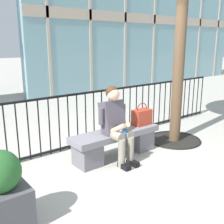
% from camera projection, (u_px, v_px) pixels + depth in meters
% --- Properties ---
extents(ground_plane, '(60.00, 60.00, 0.00)m').
position_uv_depth(ground_plane, '(116.00, 156.00, 4.61)').
color(ground_plane, '#B2ADA3').
extents(stone_bench, '(1.60, 0.44, 0.45)m').
position_uv_depth(stone_bench, '(116.00, 141.00, 4.54)').
color(stone_bench, slate).
rests_on(stone_bench, ground).
extents(seated_person_with_phone, '(0.52, 0.66, 1.21)m').
position_uv_depth(seated_person_with_phone, '(116.00, 122.00, 4.28)').
color(seated_person_with_phone, gray).
rests_on(seated_person_with_phone, ground).
extents(handbag_on_bench, '(0.34, 0.20, 0.40)m').
position_uv_depth(handbag_on_bench, '(142.00, 117.00, 4.80)').
color(handbag_on_bench, '#B23823').
rests_on(handbag_on_bench, stone_bench).
extents(plaza_railing, '(7.08, 0.04, 1.00)m').
position_uv_depth(plaza_railing, '(90.00, 118.00, 5.06)').
color(plaza_railing, black).
rests_on(plaza_railing, ground).
extents(planter, '(0.50, 0.50, 0.85)m').
position_uv_depth(planter, '(2.00, 193.00, 2.75)').
color(planter, '#4C4C51').
rests_on(planter, ground).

